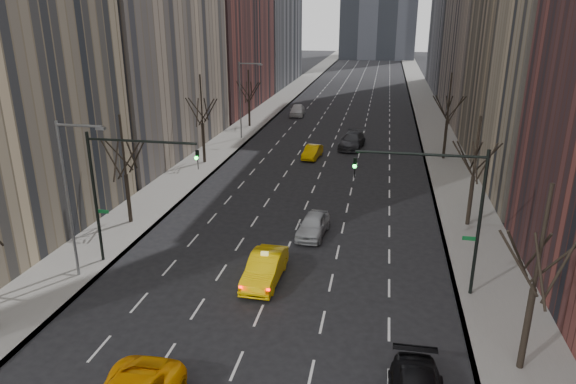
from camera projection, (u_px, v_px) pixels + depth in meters
The scene contains 17 objects.
sidewalk_left at pixel (276, 104), 85.59m from camera, with size 4.50×320.00×0.15m, color slate.
sidewalk_right at pixel (427, 109), 81.32m from camera, with size 4.50×320.00×0.15m, color slate.
tree_lw_b at pixel (126, 174), 36.11m from camera, with size 3.36×3.50×7.82m.
tree_lw_c at pixel (203, 124), 50.85m from camera, with size 3.36×3.50×8.74m.
tree_lw_d at pixel (249, 100), 67.70m from camera, with size 3.36×3.50×7.36m.
tree_rw_a at pixel (533, 290), 20.74m from camera, with size 3.36×3.50×8.28m.
tree_rw_b at pixel (473, 177), 35.64m from camera, with size 3.36×3.50×7.82m.
tree_rw_c at pixel (447, 121), 52.23m from camera, with size 3.36×3.50×8.74m.
traffic_mast_left at pixel (119, 178), 29.45m from camera, with size 6.69×0.39×8.00m.
traffic_mast_right at pixel (448, 198), 26.28m from camera, with size 6.69×0.39×8.00m.
streetlight_near at pixel (72, 185), 27.86m from camera, with size 2.83×0.22×9.00m.
streetlight_far at pixel (243, 92), 60.32m from camera, with size 2.83×0.22×9.00m.
taxi_sedan at pixel (265, 268), 29.02m from camera, with size 1.72×4.94×1.63m, color yellow.
silver_sedan_ahead at pixel (313, 225), 35.11m from camera, with size 1.77×4.40×1.50m, color #A1A5A9.
far_taxi at pixel (312, 152), 53.86m from camera, with size 1.42×4.07×1.34m, color #E0A804.
far_suv_grey at pixel (352, 141), 57.86m from camera, with size 2.34×5.77×1.67m, color #2E2E33.
far_car_white at pixel (297, 110), 76.13m from camera, with size 1.98×4.93×1.68m, color silver.
Camera 1 is at (5.61, -13.78, 14.48)m, focal length 32.00 mm.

